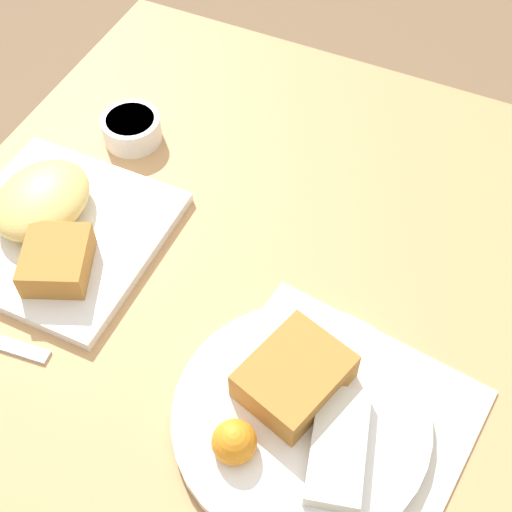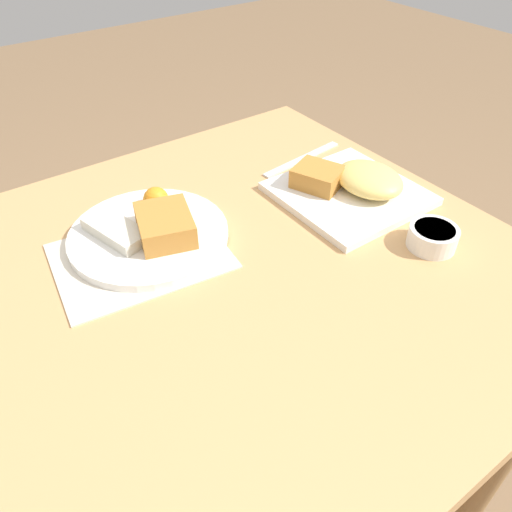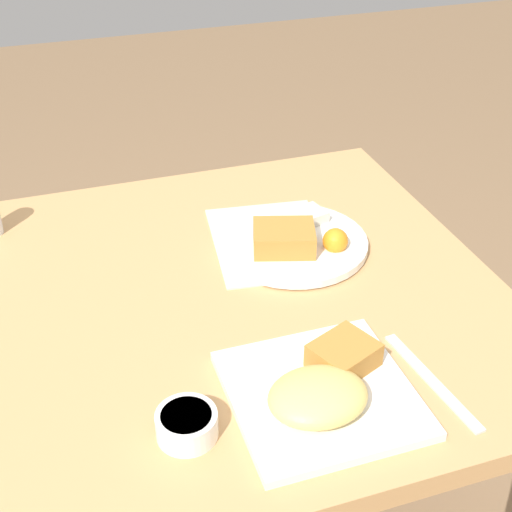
{
  "view_description": "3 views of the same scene",
  "coord_description": "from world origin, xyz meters",
  "px_view_note": "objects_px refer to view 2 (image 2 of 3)",
  "views": [
    {
      "loc": [
        0.42,
        0.17,
        1.42
      ],
      "look_at": [
        -0.01,
        -0.03,
        0.78
      ],
      "focal_mm": 50.0,
      "sensor_mm": 36.0,
      "label": 1
    },
    {
      "loc": [
        -0.49,
        0.33,
        1.25
      ],
      "look_at": [
        -0.03,
        -0.01,
        0.78
      ],
      "focal_mm": 35.0,
      "sensor_mm": 36.0,
      "label": 2
    },
    {
      "loc": [
        -0.26,
        -0.89,
        1.43
      ],
      "look_at": [
        0.04,
        0.0,
        0.8
      ],
      "focal_mm": 50.0,
      "sensor_mm": 36.0,
      "label": 3
    }
  ],
  "objects_px": {
    "plate_square_near": "(352,186)",
    "sauce_ramekin": "(433,237)",
    "butter_knife": "(302,159)",
    "plate_oval_far": "(150,230)"
  },
  "relations": [
    {
      "from": "plate_oval_far",
      "to": "sauce_ramekin",
      "type": "xyz_separation_m",
      "value": [
        -0.28,
        -0.36,
        0.0
      ]
    },
    {
      "from": "sauce_ramekin",
      "to": "butter_knife",
      "type": "height_order",
      "value": "sauce_ramekin"
    },
    {
      "from": "plate_oval_far",
      "to": "plate_square_near",
      "type": "bearing_deg",
      "value": -105.08
    },
    {
      "from": "sauce_ramekin",
      "to": "butter_knife",
      "type": "bearing_deg",
      "value": -2.16
    },
    {
      "from": "plate_oval_far",
      "to": "butter_knife",
      "type": "bearing_deg",
      "value": -80.82
    },
    {
      "from": "plate_oval_far",
      "to": "butter_knife",
      "type": "distance_m",
      "value": 0.38
    },
    {
      "from": "plate_square_near",
      "to": "plate_oval_far",
      "type": "distance_m",
      "value": 0.37
    },
    {
      "from": "plate_square_near",
      "to": "plate_oval_far",
      "type": "relative_size",
      "value": 0.92
    },
    {
      "from": "plate_square_near",
      "to": "sauce_ramekin",
      "type": "height_order",
      "value": "plate_square_near"
    },
    {
      "from": "butter_knife",
      "to": "plate_oval_far",
      "type": "bearing_deg",
      "value": 2.81
    }
  ]
}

